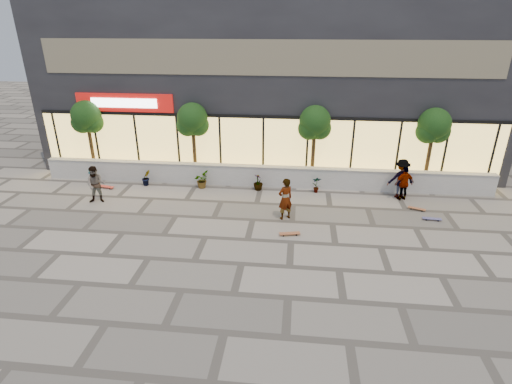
# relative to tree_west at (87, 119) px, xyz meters

# --- Properties ---
(ground) EXTENTS (80.00, 80.00, 0.00)m
(ground) POSITION_rel_tree_west_xyz_m (9.00, -7.70, -2.99)
(ground) COLOR #A0978B
(ground) RESTS_ON ground
(planter_wall) EXTENTS (22.00, 0.42, 1.04)m
(planter_wall) POSITION_rel_tree_west_xyz_m (9.00, -0.70, -2.46)
(planter_wall) COLOR white
(planter_wall) RESTS_ON ground
(retail_building) EXTENTS (24.00, 9.17, 8.50)m
(retail_building) POSITION_rel_tree_west_xyz_m (9.00, 4.79, 1.26)
(retail_building) COLOR black
(retail_building) RESTS_ON ground
(shrub_a) EXTENTS (0.43, 0.29, 0.81)m
(shrub_a) POSITION_rel_tree_west_xyz_m (0.50, -1.25, -2.58)
(shrub_a) COLOR #133511
(shrub_a) RESTS_ON ground
(shrub_b) EXTENTS (0.57, 0.57, 0.81)m
(shrub_b) POSITION_rel_tree_west_xyz_m (3.30, -1.25, -2.58)
(shrub_b) COLOR #133511
(shrub_b) RESTS_ON ground
(shrub_c) EXTENTS (0.68, 0.77, 0.81)m
(shrub_c) POSITION_rel_tree_west_xyz_m (6.10, -1.25, -2.58)
(shrub_c) COLOR #133511
(shrub_c) RESTS_ON ground
(shrub_d) EXTENTS (0.64, 0.64, 0.81)m
(shrub_d) POSITION_rel_tree_west_xyz_m (8.90, -1.25, -2.58)
(shrub_d) COLOR #133511
(shrub_d) RESTS_ON ground
(shrub_e) EXTENTS (0.46, 0.35, 0.81)m
(shrub_e) POSITION_rel_tree_west_xyz_m (11.70, -1.25, -2.58)
(shrub_e) COLOR #133511
(shrub_e) RESTS_ON ground
(tree_west) EXTENTS (1.60, 1.50, 3.92)m
(tree_west) POSITION_rel_tree_west_xyz_m (0.00, 0.00, 0.00)
(tree_west) COLOR #473519
(tree_west) RESTS_ON ground
(tree_midwest) EXTENTS (1.60, 1.50, 3.92)m
(tree_midwest) POSITION_rel_tree_west_xyz_m (5.50, 0.00, 0.00)
(tree_midwest) COLOR #473519
(tree_midwest) RESTS_ON ground
(tree_mideast) EXTENTS (1.60, 1.50, 3.92)m
(tree_mideast) POSITION_rel_tree_west_xyz_m (11.50, 0.00, 0.00)
(tree_mideast) COLOR #473519
(tree_mideast) RESTS_ON ground
(tree_east) EXTENTS (1.60, 1.50, 3.92)m
(tree_east) POSITION_rel_tree_west_xyz_m (17.00, 0.00, 0.00)
(tree_east) COLOR #473519
(tree_east) RESTS_ON ground
(skater_center) EXTENTS (0.78, 0.72, 1.78)m
(skater_center) POSITION_rel_tree_west_xyz_m (10.32, -4.16, -2.09)
(skater_center) COLOR white
(skater_center) RESTS_ON ground
(skater_left) EXTENTS (0.94, 0.79, 1.71)m
(skater_left) POSITION_rel_tree_west_xyz_m (1.85, -3.45, -2.13)
(skater_left) COLOR tan
(skater_left) RESTS_ON ground
(skater_right_near) EXTENTS (1.02, 0.69, 1.60)m
(skater_right_near) POSITION_rel_tree_west_xyz_m (15.61, -1.66, -2.18)
(skater_right_near) COLOR white
(skater_right_near) RESTS_ON ground
(skater_right_far) EXTENTS (1.30, 0.88, 1.85)m
(skater_right_far) POSITION_rel_tree_west_xyz_m (15.50, -1.40, -2.06)
(skater_right_far) COLOR #973E1B
(skater_right_far) RESTS_ON ground
(skateboard_center) EXTENTS (0.83, 0.38, 0.10)m
(skateboard_center) POSITION_rel_tree_west_xyz_m (10.57, -5.56, -2.90)
(skateboard_center) COLOR #985332
(skateboard_center) RESTS_ON ground
(skateboard_left) EXTENTS (0.86, 0.39, 0.10)m
(skateboard_left) POSITION_rel_tree_west_xyz_m (1.45, -1.85, -2.90)
(skateboard_left) COLOR red
(skateboard_left) RESTS_ON ground
(skateboard_right_near) EXTENTS (0.75, 0.45, 0.09)m
(skateboard_right_near) POSITION_rel_tree_west_xyz_m (16.00, -2.74, -2.91)
(skateboard_right_near) COLOR #9D5633
(skateboard_right_near) RESTS_ON ground
(skateboard_right_far) EXTENTS (0.77, 0.25, 0.09)m
(skateboard_right_far) POSITION_rel_tree_west_xyz_m (16.37, -3.68, -2.91)
(skateboard_right_far) COLOR #474782
(skateboard_right_far) RESTS_ON ground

